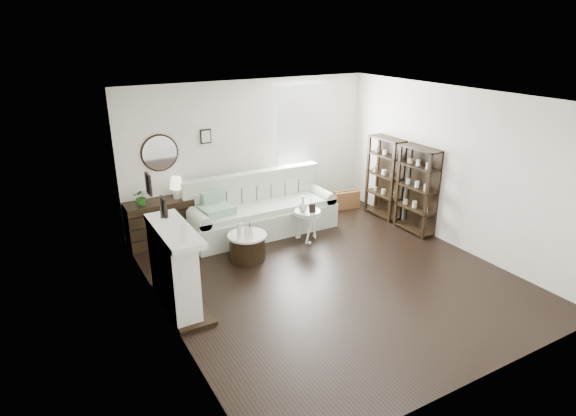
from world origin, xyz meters
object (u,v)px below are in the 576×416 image
dresser (161,222)px  pedestal_table (307,213)px  sofa (260,213)px  drum_table (247,247)px

dresser → pedestal_table: 2.58m
dresser → sofa: bearing=-12.4°
sofa → dresser: size_ratio=2.37×
pedestal_table → drum_table: bearing=-173.1°
sofa → pedestal_table: 0.99m
sofa → dresser: 1.80m
sofa → drum_table: sofa is taller
drum_table → pedestal_table: (1.24, 0.15, 0.30)m
dresser → pedestal_table: (2.28, -1.21, 0.13)m
dresser → drum_table: 1.72m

